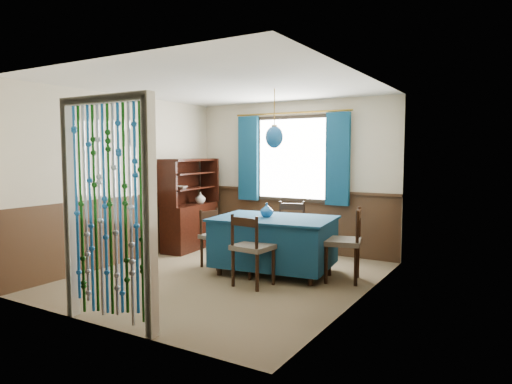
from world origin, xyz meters
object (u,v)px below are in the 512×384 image
Objects in this scene: dining_table at (274,241)px; vase_sideboard at (200,197)px; bowl_shelf at (182,187)px; chair_right at (345,242)px; chair_near at (252,248)px; pendant_lamp at (274,137)px; chair_left at (216,236)px; chair_far at (291,230)px; sideboard at (190,217)px; vase_table at (267,211)px.

dining_table is 8.29× the size of vase_sideboard.
dining_table is at bearing -24.18° from vase_sideboard.
bowl_shelf is at bearing 161.09° from dining_table.
chair_right reaches higher than dining_table.
pendant_lamp is (-0.07, 0.70, 1.38)m from chair_near.
pendant_lamp is (0.90, 0.11, 1.42)m from chair_left.
chair_right is at bearing 46.96° from chair_near.
sideboard is at bearing -18.69° from chair_far.
sideboard reaches higher than vase_table.
chair_right is 4.91× the size of bowl_shelf.
dining_table is 8.95× the size of bowl_shelf.
vase_sideboard is (-2.92, 0.75, 0.38)m from chair_right.
chair_right reaches higher than chair_left.
pendant_lamp reaches higher than vase_sideboard.
chair_near is 1.13m from chair_left.
pendant_lamp is (2.00, -0.65, 1.31)m from sideboard.
pendant_lamp is 3.78× the size of vase_sideboard.
chair_far is at bearing -3.96° from vase_sideboard.
pendant_lamp is at bearing -11.35° from bowl_shelf.
chair_near is 2.36m from bowl_shelf.
chair_near is at bearing 117.14° from chair_right.
sideboard is at bearing 64.92° from chair_right.
chair_right is (0.97, 0.12, 0.06)m from dining_table.
dining_table is 0.70m from chair_near.
vase_table is 2.02m from vase_sideboard.
dining_table is at bearing 82.10° from chair_right.
bowl_shelf is at bearing -83.02° from sideboard.
chair_left reaches higher than dining_table.
chair_left is 0.53× the size of sideboard.
pendant_lamp is at bearing 104.91° from chair_left.
sideboard is (-2.00, 0.65, 0.10)m from dining_table.
dining_table is 1.92× the size of chair_near.
vase_sideboard is (-1.94, 0.87, 0.43)m from dining_table.
chair_right is at bearing -15.95° from sideboard.
chair_near is 1.22m from chair_right.
chair_left is at bearing -43.36° from vase_sideboard.
vase_table is 1.88m from bowl_shelf.
chair_far is at bearing 102.05° from chair_near.
chair_far is at bearing -2.97° from sideboard.
chair_right is 2.98m from bowl_shelf.
chair_near reaches higher than chair_left.
chair_near is 4.67× the size of bowl_shelf.
chair_far is 1.58m from pendant_lamp.
dining_table is 2.19× the size of pendant_lamp.
pendant_lamp is 2.13m from bowl_shelf.
pendant_lamp reaches higher than chair_far.
chair_near is at bearing -37.96° from vase_sideboard.
pendant_lamp is at bearing 82.10° from chair_right.
dining_table is 0.75m from chair_far.
chair_near is at bearing -75.25° from vase_table.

